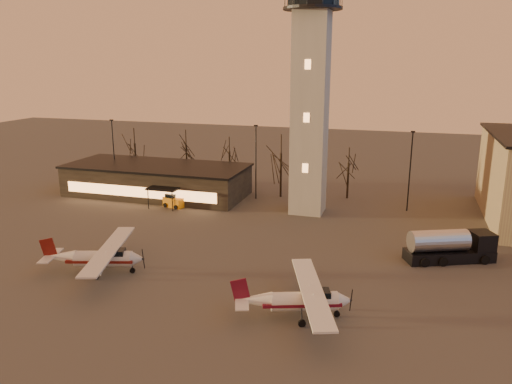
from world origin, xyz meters
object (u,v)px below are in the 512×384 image
cessna_rear (105,261)px  service_cart (174,202)px  cessna_front (306,304)px  fuel_truck (449,249)px  control_tower (311,79)px  terminal (157,180)px

cessna_rear → service_cart: size_ratio=3.94×
cessna_front → cessna_rear: size_ratio=0.97×
fuel_truck → control_tower: bearing=120.2°
control_tower → terminal: size_ratio=1.28×
terminal → service_cart: (5.00, -4.96, -1.49)m
terminal → service_cart: 7.20m
cessna_rear → cessna_front: bearing=-24.7°
control_tower → cessna_rear: size_ratio=2.72×
terminal → cessna_rear: bearing=-71.8°
cessna_rear → fuel_truck: (29.45, 12.04, 0.07)m
cessna_rear → fuel_truck: 31.82m
cessna_front → service_cart: (-22.20, 23.50, -0.45)m
service_cart → control_tower: bearing=25.6°
control_tower → cessna_front: control_tower is taller
terminal → cessna_rear: 27.20m
fuel_truck → cessna_front: bearing=-149.6°
cessna_front → control_tower: bearing=81.7°
terminal → cessna_front: terminal is taller
terminal → fuel_truck: terminal is taller
fuel_truck → service_cart: bearing=141.6°
fuel_truck → service_cart: (-32.96, 8.81, -0.55)m
cessna_front → fuel_truck: (10.76, 14.69, 0.10)m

